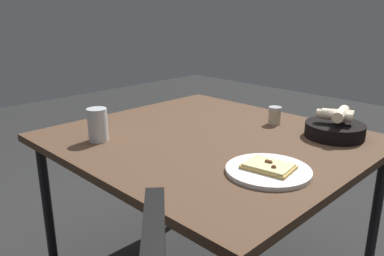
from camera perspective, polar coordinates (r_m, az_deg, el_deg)
The scene contains 5 objects.
dining_table at distance 1.58m, azimuth 2.55°, elevation -3.09°, with size 1.15×1.06×0.71m.
pizza_plate at distance 1.25m, azimuth 11.08°, elevation -5.99°, with size 0.27×0.27×0.04m.
bread_basket at distance 1.64m, azimuth 20.13°, elevation 0.06°, with size 0.23×0.23×0.12m.
beer_glass at distance 1.54m, azimuth -13.59°, elevation 0.28°, with size 0.08×0.08×0.13m.
pepper_shaker at distance 1.76m, azimuth 11.97°, elevation 1.67°, with size 0.06×0.06×0.08m.
Camera 1 is at (-1.00, 1.09, 1.22)m, focal length 36.54 mm.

